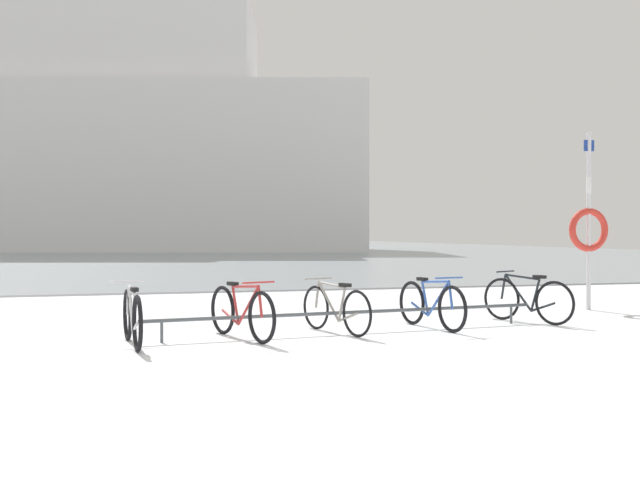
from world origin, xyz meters
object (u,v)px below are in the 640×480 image
bicycle_0 (132,317)px  bicycle_1 (241,312)px  bicycle_2 (335,308)px  bicycle_3 (431,304)px  rescue_post (589,226)px  bicycle_4 (527,299)px

bicycle_0 → bicycle_1: same height
bicycle_2 → bicycle_3: 1.49m
rescue_post → bicycle_1: bearing=-163.5°
bicycle_4 → rescue_post: bearing=33.4°
bicycle_1 → bicycle_4: bearing=7.5°
bicycle_2 → bicycle_3: (1.49, 0.09, 0.01)m
bicycle_1 → rescue_post: bearing=16.5°
bicycle_0 → bicycle_4: 6.04m
bicycle_4 → rescue_post: rescue_post is taller
bicycle_1 → bicycle_3: 2.86m
bicycle_4 → bicycle_1: bearing=-172.5°
bicycle_0 → bicycle_1: 1.42m
bicycle_1 → bicycle_3: bicycle_1 is taller
bicycle_4 → rescue_post: (2.07, 1.37, 1.16)m
bicycle_1 → bicycle_4: size_ratio=1.13×
bicycle_1 → rescue_post: (6.66, 1.97, 1.17)m
bicycle_2 → bicycle_1: bearing=-170.7°
bicycle_2 → rescue_post: bearing=18.2°
bicycle_1 → rescue_post: size_ratio=0.52×
bicycle_0 → bicycle_1: bearing=8.8°
bicycle_0 → bicycle_1: size_ratio=0.99×
bicycle_3 → rescue_post: bearing=23.4°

